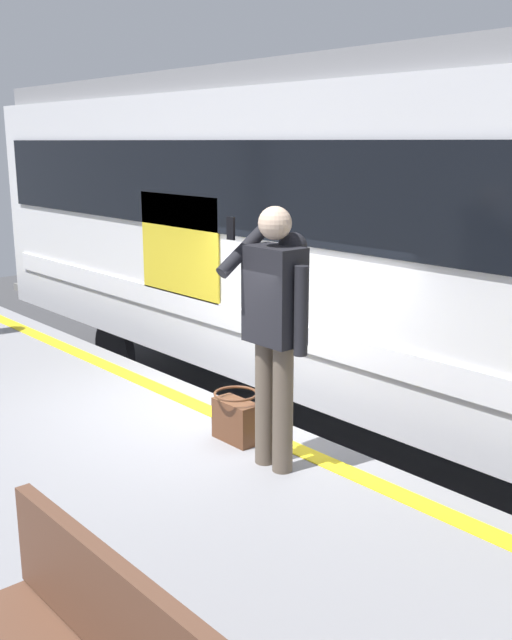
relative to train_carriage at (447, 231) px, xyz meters
The scene contains 8 objects.
ground_plane 3.34m from the train_carriage, 76.73° to the left, with size 26.44×26.44×0.00m, color #3D3D3F.
platform 4.73m from the train_carriage, 83.18° to the left, with size 17.62×4.22×1.11m, color gray.
safety_line 2.87m from the train_carriage, 78.29° to the left, with size 17.27×0.16×0.01m, color yellow.
track_rail_near 2.56m from the train_carriage, 54.23° to the left, with size 22.91×0.08×0.16m, color slate.
track_rail_far 2.56m from the train_carriage, 54.68° to the right, with size 22.91×0.08×0.16m, color slate.
train_carriage is the anchor object (origin of this frame).
passenger 2.86m from the train_carriage, 101.94° to the left, with size 0.57×0.55×1.81m.
handbag 2.95m from the train_carriage, 91.44° to the left, with size 0.37×0.34×0.39m.
Camera 1 is at (-4.56, 3.83, 3.33)m, focal length 41.04 mm.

